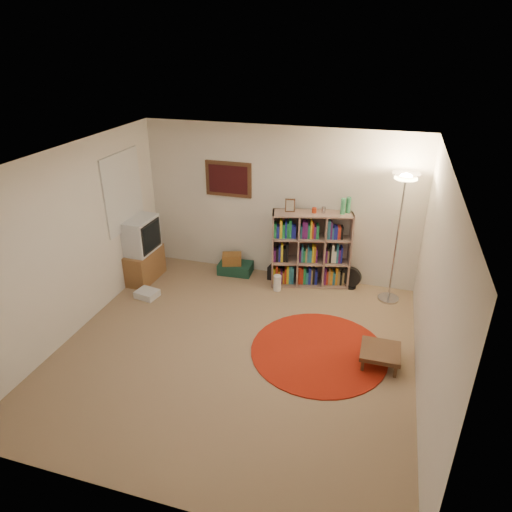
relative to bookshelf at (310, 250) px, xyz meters
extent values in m
cube|color=#82684C|center=(-0.57, -2.03, -0.61)|extent=(4.50, 4.50, 0.02)
cube|color=white|center=(-0.57, -2.03, 1.91)|extent=(4.50, 4.50, 0.02)
cube|color=beige|center=(-0.57, 0.23, 0.65)|extent=(4.50, 0.02, 2.50)
cube|color=beige|center=(-0.57, -4.29, 0.65)|extent=(4.50, 0.02, 2.50)
cube|color=beige|center=(-2.83, -2.03, 0.65)|extent=(0.02, 4.50, 2.50)
cube|color=beige|center=(1.69, -2.03, 0.65)|extent=(0.02, 4.50, 2.50)
cube|color=#3D2315|center=(-1.42, 0.20, 1.00)|extent=(0.78, 0.04, 0.58)
cube|color=#430D10|center=(-1.42, 0.18, 1.00)|extent=(0.66, 0.01, 0.46)
cube|color=white|center=(-2.81, -0.73, 0.95)|extent=(0.03, 1.00, 1.20)
cube|color=beige|center=(1.28, 0.21, 0.60)|extent=(0.08, 0.01, 0.12)
cube|color=#816256|center=(0.02, 0.00, -0.59)|extent=(1.29, 0.64, 0.03)
cube|color=#816256|center=(0.02, 0.00, 0.63)|extent=(1.29, 0.64, 0.03)
cube|color=#816256|center=(-0.57, -0.15, 0.02)|extent=(0.11, 0.35, 1.25)
cube|color=#816256|center=(0.61, 0.14, 0.02)|extent=(0.11, 0.35, 1.25)
cube|color=#816256|center=(-0.02, 0.16, 0.02)|extent=(1.21, 0.31, 1.25)
cube|color=#816256|center=(-0.18, -0.05, 0.02)|extent=(0.11, 0.33, 1.19)
cube|color=#816256|center=(0.22, 0.05, 0.02)|extent=(0.11, 0.33, 1.19)
cube|color=#816256|center=(0.02, 0.00, -0.19)|extent=(1.24, 0.61, 0.03)
cube|color=#816256|center=(0.02, 0.00, 0.23)|extent=(1.24, 0.61, 0.03)
cube|color=yellow|center=(-0.53, -0.17, -0.44)|extent=(0.07, 0.15, 0.27)
cube|color=#AA2D18|center=(-0.49, -0.16, -0.41)|extent=(0.07, 0.15, 0.32)
cube|color=#C27A18|center=(-0.46, -0.16, -0.46)|extent=(0.07, 0.15, 0.22)
cube|color=#531861|center=(-0.42, -0.15, -0.46)|extent=(0.07, 0.15, 0.22)
cube|color=#C27A18|center=(-0.39, -0.14, -0.47)|extent=(0.06, 0.15, 0.20)
cube|color=#AA2D18|center=(-0.35, -0.13, -0.44)|extent=(0.06, 0.15, 0.26)
cube|color=yellow|center=(-0.32, -0.12, -0.42)|extent=(0.07, 0.15, 0.31)
cube|color=#246B85|center=(-0.28, -0.11, -0.41)|extent=(0.07, 0.15, 0.32)
cube|color=#246B85|center=(-0.24, -0.10, -0.43)|extent=(0.07, 0.15, 0.29)
cube|color=#531861|center=(-0.53, -0.17, -0.07)|extent=(0.07, 0.15, 0.20)
cube|color=black|center=(-0.49, -0.16, -0.06)|extent=(0.07, 0.15, 0.22)
cube|color=navy|center=(-0.46, -0.16, -0.04)|extent=(0.06, 0.15, 0.26)
cube|color=yellow|center=(-0.42, -0.15, -0.02)|extent=(0.07, 0.15, 0.30)
cube|color=black|center=(-0.38, -0.14, -0.06)|extent=(0.07, 0.15, 0.23)
cube|color=black|center=(-0.34, -0.13, -0.02)|extent=(0.07, 0.15, 0.31)
cube|color=#18793E|center=(-0.53, -0.17, 0.36)|extent=(0.07, 0.15, 0.25)
cube|color=navy|center=(-0.49, -0.16, 0.33)|extent=(0.08, 0.15, 0.20)
cube|color=yellow|center=(-0.44, -0.15, 0.39)|extent=(0.07, 0.15, 0.31)
cube|color=#18793E|center=(-0.40, -0.14, 0.35)|extent=(0.07, 0.15, 0.24)
cube|color=navy|center=(-0.37, -0.13, 0.37)|extent=(0.06, 0.14, 0.28)
cube|color=#18793E|center=(-0.34, -0.13, 0.36)|extent=(0.06, 0.14, 0.26)
cube|color=#18793E|center=(-0.31, -0.12, 0.38)|extent=(0.07, 0.15, 0.30)
cube|color=navy|center=(-0.27, -0.11, 0.35)|extent=(0.06, 0.14, 0.25)
cube|color=navy|center=(-0.24, -0.10, 0.34)|extent=(0.07, 0.15, 0.21)
cube|color=#AA2D18|center=(-0.13, -0.08, -0.42)|extent=(0.07, 0.15, 0.30)
cube|color=#AA2D18|center=(-0.09, -0.07, -0.43)|extent=(0.07, 0.15, 0.28)
cube|color=#18793E|center=(-0.05, -0.06, -0.43)|extent=(0.07, 0.15, 0.28)
cube|color=#246B85|center=(-0.01, -0.05, -0.46)|extent=(0.07, 0.15, 0.22)
cube|color=navy|center=(0.03, -0.04, -0.43)|extent=(0.07, 0.15, 0.29)
cube|color=olive|center=(0.06, -0.03, -0.44)|extent=(0.06, 0.14, 0.26)
cube|color=black|center=(0.09, -0.02, -0.43)|extent=(0.06, 0.15, 0.29)
cube|color=navy|center=(0.13, -0.01, -0.45)|extent=(0.07, 0.15, 0.24)
cube|color=#531861|center=(-0.14, -0.08, -0.06)|extent=(0.06, 0.14, 0.21)
cube|color=#246B85|center=(-0.11, -0.07, -0.04)|extent=(0.06, 0.15, 0.26)
cube|color=#18793E|center=(-0.07, -0.06, -0.07)|extent=(0.06, 0.15, 0.20)
cube|color=olive|center=(-0.04, -0.05, -0.05)|extent=(0.06, 0.14, 0.24)
cube|color=#246B85|center=(-0.01, -0.05, -0.04)|extent=(0.06, 0.14, 0.26)
cube|color=#246B85|center=(0.02, -0.04, -0.06)|extent=(0.08, 0.15, 0.21)
cube|color=yellow|center=(0.06, -0.03, -0.03)|extent=(0.06, 0.14, 0.28)
cube|color=#C27A18|center=(0.09, -0.02, -0.03)|extent=(0.06, 0.15, 0.28)
cube|color=#531861|center=(0.12, -0.02, -0.06)|extent=(0.06, 0.14, 0.23)
cube|color=#246B85|center=(-0.14, -0.08, 0.34)|extent=(0.06, 0.14, 0.21)
cube|color=#531861|center=(-0.10, -0.07, 0.38)|extent=(0.07, 0.15, 0.30)
cube|color=#531861|center=(-0.06, -0.06, 0.37)|extent=(0.07, 0.15, 0.28)
cube|color=#18793E|center=(-0.02, -0.05, 0.35)|extent=(0.07, 0.15, 0.23)
cube|color=yellow|center=(0.01, -0.04, 0.38)|extent=(0.06, 0.14, 0.30)
cube|color=#AA2D18|center=(0.04, -0.04, 0.37)|extent=(0.06, 0.14, 0.27)
cube|color=#531861|center=(0.07, -0.03, 0.34)|extent=(0.06, 0.15, 0.21)
cube|color=#18793E|center=(0.11, -0.02, 0.35)|extent=(0.07, 0.15, 0.23)
cube|color=#531861|center=(0.27, 0.02, -0.42)|extent=(0.06, 0.15, 0.30)
cube|color=#AA2D18|center=(0.30, 0.03, -0.45)|extent=(0.06, 0.15, 0.24)
cube|color=olive|center=(0.33, 0.04, -0.44)|extent=(0.06, 0.14, 0.27)
cube|color=#C27A18|center=(0.37, 0.05, -0.45)|extent=(0.07, 0.15, 0.24)
cube|color=#246B85|center=(0.41, 0.06, -0.47)|extent=(0.07, 0.15, 0.21)
cube|color=#C27A18|center=(0.45, 0.06, -0.42)|extent=(0.07, 0.15, 0.29)
cube|color=olive|center=(0.49, 0.07, -0.45)|extent=(0.07, 0.15, 0.25)
cube|color=black|center=(0.52, 0.08, -0.47)|extent=(0.07, 0.15, 0.20)
cube|color=olive|center=(0.55, 0.09, -0.46)|extent=(0.06, 0.15, 0.23)
cube|color=#531861|center=(0.27, 0.02, -0.07)|extent=(0.06, 0.14, 0.20)
cube|color=olive|center=(0.30, 0.03, -0.07)|extent=(0.06, 0.14, 0.21)
cube|color=black|center=(0.33, 0.03, -0.03)|extent=(0.06, 0.15, 0.29)
cube|color=silver|center=(0.36, 0.04, -0.02)|extent=(0.07, 0.15, 0.31)
cube|color=silver|center=(0.40, 0.05, -0.07)|extent=(0.07, 0.15, 0.20)
cube|color=#246B85|center=(0.43, 0.06, -0.01)|extent=(0.06, 0.14, 0.32)
cube|color=#531861|center=(0.47, 0.07, -0.05)|extent=(0.06, 0.15, 0.23)
cube|color=navy|center=(0.50, 0.08, -0.04)|extent=(0.06, 0.14, 0.26)
cube|color=#246B85|center=(0.28, 0.02, 0.39)|extent=(0.08, 0.15, 0.31)
cube|color=#531861|center=(0.31, 0.03, 0.37)|extent=(0.06, 0.14, 0.28)
cube|color=#246B85|center=(0.34, 0.04, 0.33)|extent=(0.06, 0.14, 0.20)
cube|color=navy|center=(0.37, 0.04, 0.34)|extent=(0.06, 0.14, 0.22)
cube|color=navy|center=(0.40, 0.05, 0.34)|extent=(0.06, 0.14, 0.21)
cube|color=#AA2D18|center=(0.43, 0.06, 0.34)|extent=(0.08, 0.15, 0.21)
cube|color=black|center=(0.47, 0.07, 0.34)|extent=(0.07, 0.15, 0.21)
cube|color=#3D2315|center=(-0.33, -0.07, 0.75)|extent=(0.15, 0.05, 0.21)
cube|color=gray|center=(-0.33, -0.08, 0.75)|extent=(0.11, 0.04, 0.17)
cylinder|color=#9E280E|center=(0.04, 0.00, 0.68)|extent=(0.09, 0.09, 0.08)
cylinder|color=#A8A6AB|center=(0.17, 0.03, 0.69)|extent=(0.08, 0.08, 0.10)
cylinder|color=#399660|center=(0.46, 0.07, 0.77)|extent=(0.09, 0.09, 0.25)
cylinder|color=#399660|center=(0.53, 0.15, 0.77)|extent=(0.09, 0.09, 0.25)
cylinder|color=#A8A6AB|center=(1.30, -0.15, -0.59)|extent=(0.41, 0.41, 0.03)
cylinder|color=#A8A6AB|center=(1.30, -0.15, 0.36)|extent=(0.04, 0.04, 1.87)
cone|color=#A8A6AB|center=(1.30, -0.15, 1.33)|extent=(0.49, 0.49, 0.15)
cylinder|color=#FFD88C|center=(1.30, -0.15, 1.34)|extent=(0.40, 0.40, 0.02)
cylinder|color=black|center=(0.70, 0.05, -0.59)|extent=(0.21, 0.21, 0.03)
cylinder|color=black|center=(0.70, 0.05, -0.51)|extent=(0.04, 0.04, 0.13)
cylinder|color=black|center=(0.69, 0.03, -0.39)|extent=(0.33, 0.14, 0.32)
cube|color=brown|center=(-2.72, -0.63, -0.34)|extent=(0.54, 0.77, 0.52)
cube|color=silver|center=(-2.72, -0.63, 0.20)|extent=(0.54, 0.64, 0.57)
cube|color=black|center=(-2.46, -0.64, 0.20)|extent=(0.03, 0.54, 0.48)
cube|color=black|center=(-2.45, -0.64, 0.20)|extent=(0.03, 0.48, 0.42)
cube|color=silver|center=(-2.34, -1.15, -0.55)|extent=(0.37, 0.32, 0.11)
cube|color=#133528|center=(-1.27, 0.01, -0.51)|extent=(0.58, 0.39, 0.18)
cube|color=brown|center=(-1.32, -0.03, -0.33)|extent=(0.38, 0.32, 0.18)
cube|color=black|center=(-0.49, 0.03, -0.49)|extent=(0.37, 0.33, 0.23)
cylinder|color=silver|center=(-0.43, -0.37, -0.47)|extent=(0.16, 0.16, 0.26)
cylinder|color=maroon|center=(0.48, -1.76, -0.60)|extent=(1.77, 1.77, 0.02)
cube|color=#3D2315|center=(1.24, -1.79, -0.41)|extent=(0.48, 0.48, 0.06)
cube|color=#3D2315|center=(1.05, -1.98, -0.52)|extent=(0.04, 0.04, 0.17)
cube|color=#3D2315|center=(1.43, -1.98, -0.52)|extent=(0.04, 0.04, 0.17)
cube|color=#3D2315|center=(1.04, -1.60, -0.52)|extent=(0.04, 0.04, 0.17)
cube|color=#3D2315|center=(1.43, -1.60, -0.52)|extent=(0.04, 0.04, 0.17)
camera|label=1|loc=(1.05, -6.58, 3.11)|focal=32.00mm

